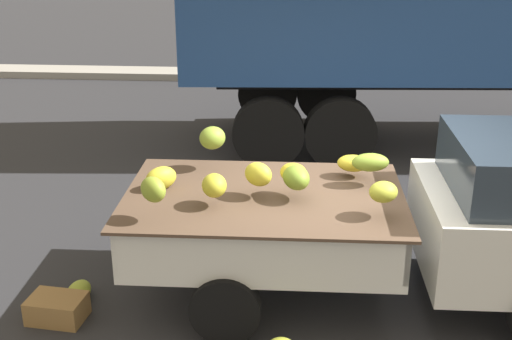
# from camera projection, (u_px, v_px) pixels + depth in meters

# --- Properties ---
(ground) EXTENTS (220.00, 220.00, 0.00)m
(ground) POSITION_uv_depth(u_px,v_px,m) (356.00, 289.00, 6.77)
(ground) COLOR #28282B
(curb_strip) EXTENTS (80.00, 0.80, 0.16)m
(curb_strip) POSITION_uv_depth(u_px,v_px,m) (328.00, 76.00, 15.31)
(curb_strip) COLOR gray
(curb_strip) RESTS_ON ground
(pickup_truck) EXTENTS (4.76, 1.85, 1.70)m
(pickup_truck) POSITION_uv_depth(u_px,v_px,m) (459.00, 219.00, 6.29)
(pickup_truck) COLOR silver
(pickup_truck) RESTS_ON ground
(fallen_banana_bunch_near_tailgate) EXTENTS (0.23, 0.36, 0.18)m
(fallen_banana_bunch_near_tailgate) POSITION_uv_depth(u_px,v_px,m) (79.00, 292.00, 6.55)
(fallen_banana_bunch_near_tailgate) COLOR #96A62F
(fallen_banana_bunch_near_tailgate) RESTS_ON ground
(produce_crate) EXTENTS (0.56, 0.42, 0.24)m
(produce_crate) POSITION_uv_depth(u_px,v_px,m) (57.00, 308.00, 6.22)
(produce_crate) COLOR olive
(produce_crate) RESTS_ON ground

